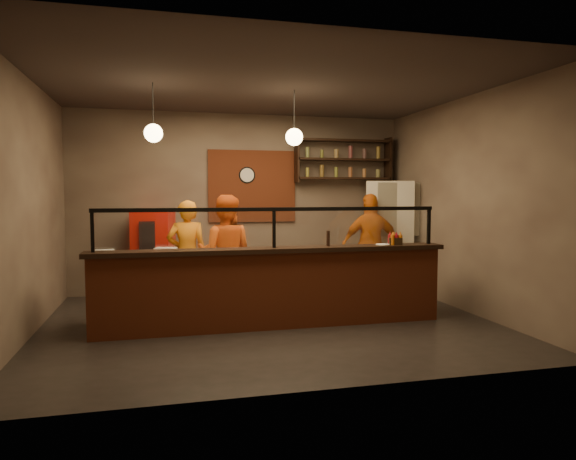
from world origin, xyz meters
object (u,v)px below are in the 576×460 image
object	(u,v)px
cook_mid	(225,253)
fridge	(389,236)
cook_right	(371,245)
pizza_dough	(303,254)
pepper_mill	(328,238)
condiment_caddy	(395,241)
cook_left	(187,255)
wall_clock	(247,175)
red_cooler	(154,254)

from	to	relation	value
cook_mid	fridge	world-z (taller)	fridge
cook_mid	cook_right	world-z (taller)	cook_right
pizza_dough	pepper_mill	world-z (taller)	pepper_mill
pizza_dough	condiment_caddy	distance (m)	1.30
cook_left	pepper_mill	xyz separation A→B (m)	(1.79, -1.40, 0.33)
fridge	condiment_caddy	xyz separation A→B (m)	(-0.89, -2.12, 0.12)
fridge	pepper_mill	bearing A→B (deg)	-109.34
cook_right	pizza_dough	xyz separation A→B (m)	(-1.54, -1.18, 0.02)
wall_clock	cook_left	size ratio (longest dim) A/B	0.18
fridge	red_cooler	xyz separation A→B (m)	(-4.15, 0.34, -0.25)
fridge	condiment_caddy	distance (m)	2.30
cook_right	pepper_mill	size ratio (longest dim) A/B	8.56
cook_right	cook_left	bearing A→B (deg)	10.06
red_cooler	condiment_caddy	distance (m)	4.10
cook_left	pepper_mill	size ratio (longest dim) A/B	8.07
wall_clock	cook_mid	distance (m)	2.12
cook_left	cook_mid	size ratio (longest dim) A/B	0.95
cook_left	pepper_mill	bearing A→B (deg)	142.42
wall_clock	cook_right	distance (m)	2.56
fridge	pizza_dough	world-z (taller)	fridge
cook_left	red_cooler	size ratio (longest dim) A/B	1.13
condiment_caddy	pepper_mill	size ratio (longest dim) A/B	0.85
fridge	red_cooler	distance (m)	4.18
pizza_dough	red_cooler	bearing A→B (deg)	135.83
pepper_mill	cook_left	bearing A→B (deg)	141.98
cook_left	fridge	world-z (taller)	fridge
cook_left	pizza_dough	xyz separation A→B (m)	(1.56, -0.98, 0.07)
pizza_dough	cook_left	bearing A→B (deg)	147.81
cook_left	pizza_dough	distance (m)	1.84
condiment_caddy	cook_right	bearing A→B (deg)	78.21
cook_left	fridge	bearing A→B (deg)	-168.87
cook_mid	cook_right	xyz separation A→B (m)	(2.55, 0.48, 0.01)
wall_clock	cook_mid	size ratio (longest dim) A/B	0.17
wall_clock	condiment_caddy	world-z (taller)	wall_clock
fridge	condiment_caddy	world-z (taller)	fridge
wall_clock	pizza_dough	bearing A→B (deg)	-79.93
cook_right	red_cooler	bearing A→B (deg)	-6.52
pizza_dough	pepper_mill	xyz separation A→B (m)	(0.23, -0.42, 0.26)
fridge	cook_right	bearing A→B (deg)	-116.10
red_cooler	condiment_caddy	size ratio (longest dim) A/B	8.43
cook_mid	cook_right	size ratio (longest dim) A/B	0.99
cook_right	condiment_caddy	bearing A→B (deg)	84.61
cook_mid	cook_right	bearing A→B (deg)	-154.45
cook_right	fridge	distance (m)	0.74
pizza_dough	pepper_mill	size ratio (longest dim) A/B	2.19
cook_left	red_cooler	bearing A→B (deg)	-63.25
cook_mid	condiment_caddy	xyz separation A→B (m)	(2.21, -1.14, 0.24)
cook_left	red_cooler	world-z (taller)	cook_left
wall_clock	fridge	distance (m)	2.81
pizza_dough	condiment_caddy	bearing A→B (deg)	-20.40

